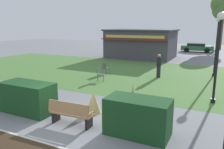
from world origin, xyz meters
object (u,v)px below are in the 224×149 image
at_px(park_bench, 71,113).
at_px(tree_left_bg, 222,11).
at_px(parked_car_west_slot, 160,46).
at_px(tree_center_bg, 221,4).
at_px(cafe_chair_west, 99,73).
at_px(tree_right_bg, 224,11).
at_px(parked_car_center_slot, 197,47).
at_px(cafe_chair_east, 105,67).
at_px(food_kiosk, 141,43).
at_px(lamppost_far, 217,39).
at_px(lamppost_mid, 218,47).
at_px(person_strolling, 159,66).
at_px(trash_bin, 26,97).

distance_m(park_bench, tree_left_bg, 33.76).
height_order(parked_car_west_slot, tree_center_bg, tree_center_bg).
distance_m(cafe_chair_west, tree_right_bg, 26.45).
relative_size(parked_car_center_slot, tree_left_bg, 0.59).
relative_size(parked_car_west_slot, tree_right_bg, 0.62).
bearing_deg(cafe_chair_west, cafe_chair_east, 107.40).
xyz_separation_m(food_kiosk, cafe_chair_west, (1.20, -11.92, -1.07)).
relative_size(cafe_chair_west, parked_car_center_slot, 0.21).
height_order(food_kiosk, tree_center_bg, tree_center_bg).
height_order(park_bench, cafe_chair_east, park_bench).
xyz_separation_m(lamppost_far, parked_car_center_slot, (-2.77, 15.39, -2.02)).
relative_size(park_bench, parked_car_west_slot, 0.40).
distance_m(lamppost_mid, food_kiosk, 15.63).
height_order(lamppost_mid, cafe_chair_east, lamppost_mid).
bearing_deg(person_strolling, lamppost_far, 123.61).
height_order(lamppost_mid, tree_center_bg, tree_center_bg).
distance_m(cafe_chair_west, person_strolling, 4.30).
height_order(cafe_chair_east, parked_car_center_slot, parked_car_center_slot).
bearing_deg(cafe_chair_west, tree_center_bg, 75.88).
height_order(parked_car_center_slot, tree_center_bg, tree_center_bg).
bearing_deg(park_bench, parked_car_west_slot, 97.52).
bearing_deg(park_bench, lamppost_mid, 47.44).
xyz_separation_m(lamppost_far, trash_bin, (-7.56, -10.65, -2.26)).
bearing_deg(person_strolling, trash_bin, -25.10).
relative_size(park_bench, tree_right_bg, 0.24).
bearing_deg(tree_left_bg, trash_bin, -102.77).
height_order(cafe_chair_west, tree_center_bg, tree_center_bg).
distance_m(cafe_chair_east, tree_left_bg, 26.18).
xyz_separation_m(lamppost_mid, parked_car_center_slot, (-3.00, 21.81, -2.02)).
xyz_separation_m(lamppost_far, parked_car_west_slot, (-7.96, 15.39, -2.02)).
height_order(food_kiosk, parked_car_west_slot, food_kiosk).
bearing_deg(food_kiosk, tree_right_bg, 58.51).
xyz_separation_m(park_bench, tree_right_bg, (4.48, 31.44, 5.11)).
bearing_deg(trash_bin, parked_car_west_slot, 90.89).
height_order(lamppost_mid, food_kiosk, lamppost_mid).
distance_m(trash_bin, person_strolling, 9.30).
distance_m(lamppost_far, cafe_chair_east, 8.30).
xyz_separation_m(park_bench, tree_center_bg, (3.98, 31.61, 6.11)).
bearing_deg(lamppost_mid, tree_right_bg, 90.36).
bearing_deg(trash_bin, cafe_chair_west, 82.05).
bearing_deg(cafe_chair_west, food_kiosk, 95.74).
bearing_deg(food_kiosk, lamppost_mid, -58.25).
distance_m(trash_bin, tree_left_bg, 33.51).
relative_size(lamppost_mid, parked_car_center_slot, 1.00).
bearing_deg(parked_car_center_slot, tree_left_bg, 67.91).
bearing_deg(cafe_chair_east, tree_left_bg, 73.74).
bearing_deg(tree_center_bg, lamppost_mid, -88.57).
distance_m(trash_bin, cafe_chair_west, 5.63).
bearing_deg(lamppost_far, tree_left_bg, 90.65).
bearing_deg(cafe_chair_east, person_strolling, 10.58).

